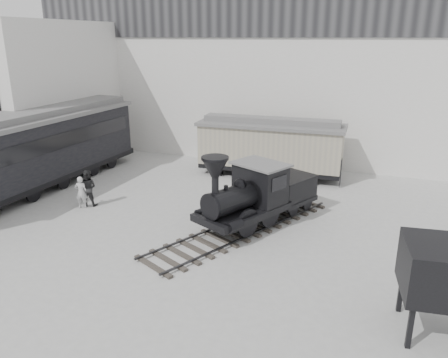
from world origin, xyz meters
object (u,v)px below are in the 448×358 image
at_px(visitor_b, 88,188).
at_px(locomotive, 255,198).
at_px(visitor_a, 81,192).
at_px(passenger_coach, 35,150).
at_px(boxcar, 270,146).

bearing_deg(visitor_b, locomotive, 168.58).
xyz_separation_m(visitor_a, visitor_b, (0.11, 0.38, 0.11)).
bearing_deg(passenger_coach, boxcar, 33.35).
bearing_deg(visitor_a, locomotive, 165.63).
relative_size(passenger_coach, visitor_b, 8.26).
distance_m(boxcar, visitor_a, 11.16).
height_order(locomotive, passenger_coach, passenger_coach).
relative_size(boxcar, visitor_a, 5.41).
height_order(locomotive, visitor_a, locomotive).
relative_size(locomotive, passenger_coach, 0.65).
distance_m(locomotive, visitor_a, 8.62).
height_order(locomotive, boxcar, boxcar).
distance_m(locomotive, boxcar, 7.54).
bearing_deg(locomotive, visitor_a, -148.09).
xyz_separation_m(boxcar, visitor_a, (-7.33, -8.35, -1.05)).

